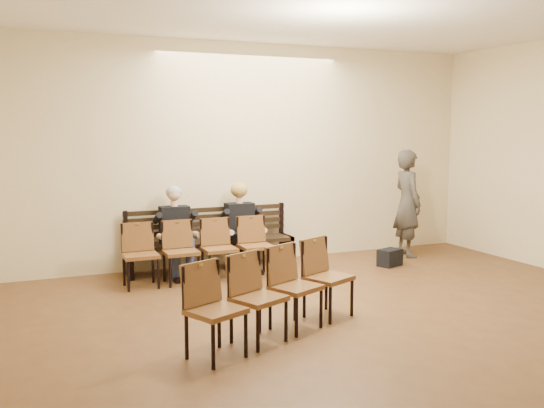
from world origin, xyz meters
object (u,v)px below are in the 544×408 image
(passerby, at_px, (408,195))
(chair_row_back, at_px, (278,293))
(water_bottle, at_px, (257,233))
(bag, at_px, (390,258))
(seated_man, at_px, (176,232))
(chair_row_front, at_px, (200,251))
(laptop, at_px, (180,240))
(bench, at_px, (212,255))
(seated_woman, at_px, (242,229))

(passerby, bearing_deg, chair_row_back, 134.48)
(water_bottle, distance_m, bag, 2.15)
(seated_man, distance_m, passerby, 3.95)
(water_bottle, xyz_separation_m, chair_row_front, (-0.98, -0.32, -0.13))
(laptop, distance_m, chair_row_back, 2.82)
(bench, xyz_separation_m, passerby, (3.35, -0.34, 0.81))
(bench, relative_size, bag, 7.16)
(chair_row_back, bearing_deg, bench, 60.67)
(seated_man, distance_m, laptop, 0.24)
(passerby, distance_m, chair_row_back, 4.62)
(seated_man, relative_size, water_bottle, 5.27)
(laptop, distance_m, passerby, 3.96)
(laptop, relative_size, chair_row_front, 0.14)
(water_bottle, height_order, passerby, passerby)
(laptop, xyz_separation_m, bag, (3.23, -0.54, -0.43))
(bench, xyz_separation_m, water_bottle, (0.61, -0.33, 0.35))
(passerby, bearing_deg, seated_man, 93.41)
(bench, height_order, laptop, laptop)
(seated_woman, xyz_separation_m, laptop, (-1.03, -0.23, -0.05))
(passerby, xyz_separation_m, chair_row_back, (-3.62, -2.81, -0.58))
(laptop, bearing_deg, bag, -22.31)
(seated_man, distance_m, chair_row_back, 3.05)
(laptop, distance_m, chair_row_front, 0.39)
(passerby, bearing_deg, bench, 90.80)
(bag, height_order, chair_row_back, chair_row_back)
(bag, xyz_separation_m, passerby, (0.70, 0.54, 0.90))
(seated_man, height_order, chair_row_front, seated_man)
(bench, relative_size, laptop, 8.50)
(bench, distance_m, chair_row_back, 3.17)
(laptop, distance_m, bag, 3.30)
(seated_woman, bearing_deg, chair_row_back, -103.40)
(laptop, height_order, chair_row_front, chair_row_front)
(laptop, xyz_separation_m, chair_row_back, (0.31, -2.81, -0.11))
(bench, distance_m, water_bottle, 0.78)
(laptop, height_order, water_bottle, water_bottle)
(water_bottle, height_order, chair_row_back, chair_row_back)
(seated_woman, relative_size, chair_row_front, 0.58)
(bag, xyz_separation_m, chair_row_front, (-3.02, 0.23, 0.31))
(seated_man, distance_m, seated_woman, 1.03)
(bag, bearing_deg, passerby, 37.66)
(seated_woman, bearing_deg, bench, 164.98)
(bench, bearing_deg, seated_woman, -15.02)
(bag, bearing_deg, bench, 161.59)
(bench, relative_size, passerby, 1.25)
(seated_woman, height_order, water_bottle, seated_woman)
(laptop, xyz_separation_m, water_bottle, (1.19, 0.02, 0.01))
(seated_man, xyz_separation_m, passerby, (3.92, -0.22, 0.40))
(water_bottle, relative_size, chair_row_front, 0.11)
(bench, relative_size, chair_row_back, 1.18)
(water_bottle, bearing_deg, chair_row_front, -161.99)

